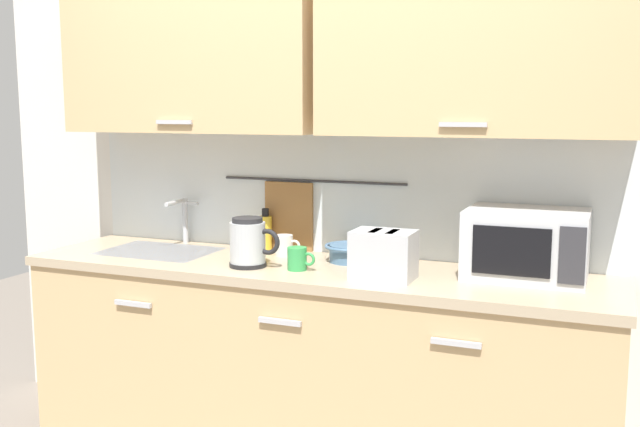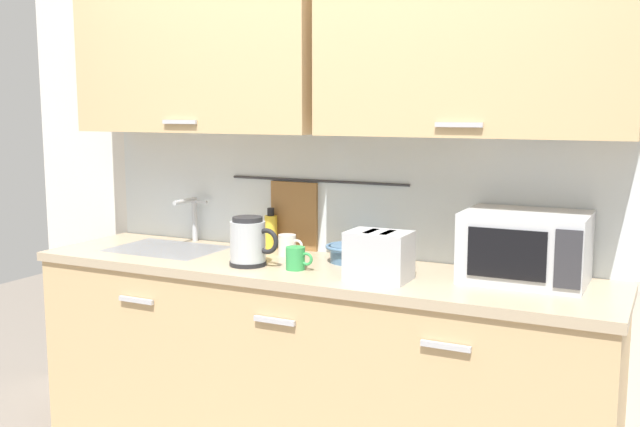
{
  "view_description": "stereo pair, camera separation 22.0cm",
  "coord_description": "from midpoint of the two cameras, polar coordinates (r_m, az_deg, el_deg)",
  "views": [
    {
      "loc": [
        1.18,
        -2.48,
        1.56
      ],
      "look_at": [
        0.03,
        0.33,
        1.12
      ],
      "focal_mm": 40.78,
      "sensor_mm": 36.0,
      "label": 1
    },
    {
      "loc": [
        1.38,
        -2.39,
        1.56
      ],
      "look_at": [
        0.03,
        0.33,
        1.12
      ],
      "focal_mm": 40.78,
      "sensor_mm": 36.0,
      "label": 2
    }
  ],
  "objects": [
    {
      "name": "counter_unit",
      "position": [
        3.22,
        1.12,
        -11.82
      ],
      "size": [
        2.53,
        0.64,
        0.9
      ],
      "color": "tan",
      "rests_on": "ground"
    },
    {
      "name": "back_wall_assembly",
      "position": [
        3.23,
        3.11,
        7.57
      ],
      "size": [
        3.7,
        0.41,
        2.5
      ],
      "color": "silver",
      "rests_on": "ground"
    },
    {
      "name": "sink_faucet",
      "position": [
        3.64,
        -8.31,
        0.02
      ],
      "size": [
        0.09,
        0.17,
        0.22
      ],
      "color": "#B2B5BA",
      "rests_on": "counter_unit"
    },
    {
      "name": "microwave",
      "position": [
        2.92,
        17.93,
        -2.52
      ],
      "size": [
        0.46,
        0.35,
        0.27
      ],
      "color": "silver",
      "rests_on": "counter_unit"
    },
    {
      "name": "electric_kettle",
      "position": [
        3.07,
        -3.58,
        -2.25
      ],
      "size": [
        0.23,
        0.16,
        0.21
      ],
      "color": "black",
      "rests_on": "counter_unit"
    },
    {
      "name": "dish_soap_bottle",
      "position": [
        3.42,
        -2.03,
        -1.4
      ],
      "size": [
        0.06,
        0.06,
        0.2
      ],
      "color": "yellow",
      "rests_on": "counter_unit"
    },
    {
      "name": "mug_near_sink",
      "position": [
        3.28,
        -0.63,
        -2.5
      ],
      "size": [
        0.12,
        0.08,
        0.09
      ],
      "color": "silver",
      "rests_on": "counter_unit"
    },
    {
      "name": "mixing_bowl",
      "position": [
        3.14,
        4.38,
        -3.06
      ],
      "size": [
        0.21,
        0.21,
        0.08
      ],
      "color": "#4C7093",
      "rests_on": "counter_unit"
    },
    {
      "name": "toaster",
      "position": [
        2.83,
        6.88,
        -3.31
      ],
      "size": [
        0.26,
        0.17,
        0.19
      ],
      "color": "#B7BABF",
      "rests_on": "counter_unit"
    },
    {
      "name": "mug_by_kettle",
      "position": [
        2.99,
        0.21,
        -3.55
      ],
      "size": [
        0.12,
        0.08,
        0.09
      ],
      "color": "green",
      "rests_on": "counter_unit"
    }
  ]
}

